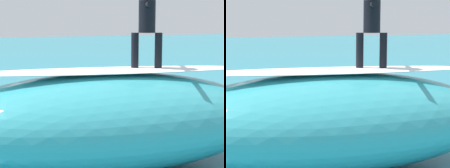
% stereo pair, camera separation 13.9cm
% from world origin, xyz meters
% --- Properties ---
extents(ground_plane, '(120.00, 120.00, 0.00)m').
position_xyz_m(ground_plane, '(0.00, 0.00, 0.00)').
color(ground_plane, teal).
extents(wave_crest, '(7.05, 3.99, 1.92)m').
position_xyz_m(wave_crest, '(-0.73, 2.01, 0.96)').
color(wave_crest, teal).
rests_on(wave_crest, ground_plane).
extents(wave_foam_lip, '(5.76, 1.90, 0.08)m').
position_xyz_m(wave_foam_lip, '(-0.73, 2.01, 1.96)').
color(wave_foam_lip, white).
rests_on(wave_foam_lip, wave_crest).
extents(surfboard_riding, '(2.07, 1.25, 0.07)m').
position_xyz_m(surfboard_riding, '(-1.50, 2.12, 1.96)').
color(surfboard_riding, '#EAE5C6').
rests_on(surfboard_riding, wave_crest).
extents(surfer_riding, '(0.65, 1.39, 1.54)m').
position_xyz_m(surfer_riding, '(-1.50, 2.12, 2.90)').
color(surfer_riding, black).
rests_on(surfer_riding, surfboard_riding).
extents(surfboard_paddling, '(1.04, 2.03, 0.08)m').
position_xyz_m(surfboard_paddling, '(-1.45, -1.49, 0.04)').
color(surfboard_paddling, silver).
rests_on(surfboard_paddling, ground_plane).
extents(surfer_paddling, '(0.74, 1.72, 0.31)m').
position_xyz_m(surfer_paddling, '(-1.48, -1.36, 0.21)').
color(surfer_paddling, black).
rests_on(surfer_paddling, surfboard_paddling).
extents(foam_patch_near, '(1.21, 1.21, 0.16)m').
position_xyz_m(foam_patch_near, '(0.96, -1.42, 0.08)').
color(foam_patch_near, white).
rests_on(foam_patch_near, ground_plane).
extents(foam_patch_mid, '(0.89, 0.97, 0.11)m').
position_xyz_m(foam_patch_mid, '(-3.57, 1.25, 0.06)').
color(foam_patch_mid, white).
rests_on(foam_patch_mid, ground_plane).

